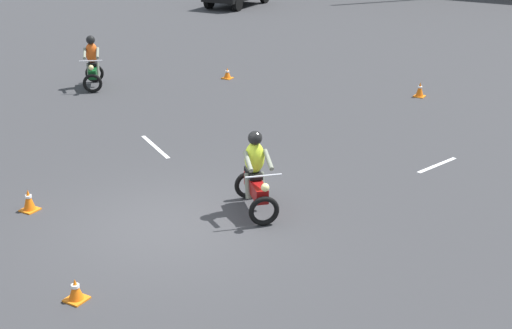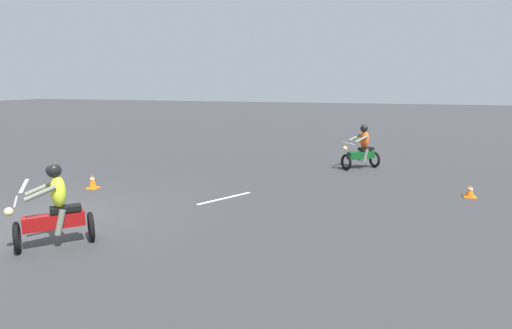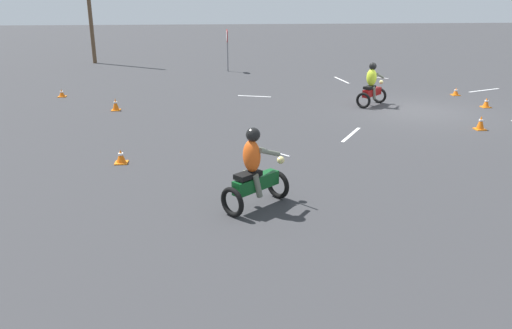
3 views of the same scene
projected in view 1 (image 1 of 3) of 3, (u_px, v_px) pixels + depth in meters
The scene contains 9 objects.
ground_plane at pixel (170, 225), 13.60m from camera, with size 120.00×120.00×0.00m, color #333335.
motorcycle_rider_foreground at pixel (256, 177), 13.96m from camera, with size 1.41×1.42×1.66m.
motorcycle_rider_background at pixel (93, 65), 22.70m from camera, with size 1.36×1.46×1.66m.
traffic_cone_near_left at pixel (227, 74), 23.90m from camera, with size 0.32×0.32×0.36m.
traffic_cone_mid_center at pixel (29, 200), 14.15m from camera, with size 0.32×0.32×0.46m.
traffic_cone_far_right at pixel (76, 290), 11.09m from camera, with size 0.32×0.32×0.37m.
traffic_cone_far_center at pixel (420, 90), 21.82m from camera, with size 0.32×0.32×0.46m.
lane_stripe_n at pixel (437, 165), 16.53m from camera, with size 0.10×1.41×0.01m, color silver.
lane_stripe_nw at pixel (155, 147), 17.70m from camera, with size 0.10×1.83×0.01m, color silver.
Camera 1 is at (7.68, -9.66, 6.05)m, focal length 50.00 mm.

